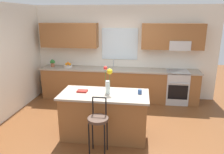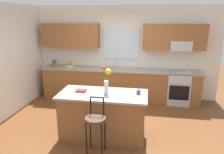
{
  "view_description": "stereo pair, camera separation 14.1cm",
  "coord_description": "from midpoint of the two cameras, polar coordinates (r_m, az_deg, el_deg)",
  "views": [
    {
      "loc": [
        0.64,
        -4.26,
        2.38
      ],
      "look_at": [
        -0.03,
        0.55,
        1.0
      ],
      "focal_mm": 34.26,
      "sensor_mm": 36.0,
      "label": 1
    },
    {
      "loc": [
        0.78,
        -4.24,
        2.38
      ],
      "look_at": [
        -0.03,
        0.55,
        1.0
      ],
      "focal_mm": 34.26,
      "sensor_mm": 36.0,
      "label": 2
    }
  ],
  "objects": [
    {
      "name": "mug_ceramic",
      "position": [
        4.2,
        6.47,
        -3.93
      ],
      "size": [
        0.08,
        0.08,
        0.09
      ],
      "primitive_type": "cylinder",
      "color": "#33518C",
      "rests_on": "kitchen_island"
    },
    {
      "name": "oven_range",
      "position": [
        6.3,
        16.18,
        -2.53
      ],
      "size": [
        0.6,
        0.64,
        0.92
      ],
      "color": "#B7BABC",
      "rests_on": "ground"
    },
    {
      "name": "fruit_bowl_oranges",
      "position": [
        6.5,
        -12.21,
        3.03
      ],
      "size": [
        0.24,
        0.24,
        0.16
      ],
      "color": "silver",
      "rests_on": "counter_run"
    },
    {
      "name": "wall_left",
      "position": [
        5.7,
        -27.37,
        3.66
      ],
      "size": [
        0.12,
        4.6,
        2.7
      ],
      "primitive_type": "cube",
      "color": "silver",
      "rests_on": "ground"
    },
    {
      "name": "ground_plane",
      "position": [
        4.92,
        -1.41,
        -13.06
      ],
      "size": [
        14.0,
        14.0,
        0.0
      ],
      "primitive_type": "plane",
      "color": "brown"
    },
    {
      "name": "cookbook",
      "position": [
        4.35,
        -8.89,
        -3.72
      ],
      "size": [
        0.2,
        0.15,
        0.03
      ],
      "primitive_type": "cube",
      "color": "maroon",
      "rests_on": "kitchen_island"
    },
    {
      "name": "sink_faucet",
      "position": [
        6.3,
        -0.26,
        3.77
      ],
      "size": [
        0.02,
        0.13,
        0.23
      ],
      "color": "#B7BABC",
      "rests_on": "counter_run"
    },
    {
      "name": "kitchen_island",
      "position": [
        4.4,
        -2.97,
        -10.02
      ],
      "size": [
        1.75,
        0.83,
        0.92
      ],
      "color": "brown",
      "rests_on": "ground"
    },
    {
      "name": "bar_stool_near",
      "position": [
        3.77,
        -4.81,
        -11.76
      ],
      "size": [
        0.36,
        0.36,
        1.04
      ],
      "color": "black",
      "rests_on": "ground"
    },
    {
      "name": "flower_vase",
      "position": [
        4.12,
        -2.03,
        -0.78
      ],
      "size": [
        0.17,
        0.11,
        0.55
      ],
      "color": "silver",
      "rests_on": "kitchen_island"
    },
    {
      "name": "potted_plant_small",
      "position": [
        6.67,
        -16.17,
        3.67
      ],
      "size": [
        0.17,
        0.11,
        0.22
      ],
      "color": "#9E5B3D",
      "rests_on": "counter_run"
    },
    {
      "name": "counter_run",
      "position": [
        6.29,
        1.03,
        -1.85
      ],
      "size": [
        4.56,
        0.64,
        0.92
      ],
      "color": "brown",
      "rests_on": "ground"
    },
    {
      "name": "back_wall_assembly",
      "position": [
        6.33,
        1.7,
        7.93
      ],
      "size": [
        5.6,
        0.5,
        2.7
      ],
      "color": "silver",
      "rests_on": "ground"
    }
  ]
}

